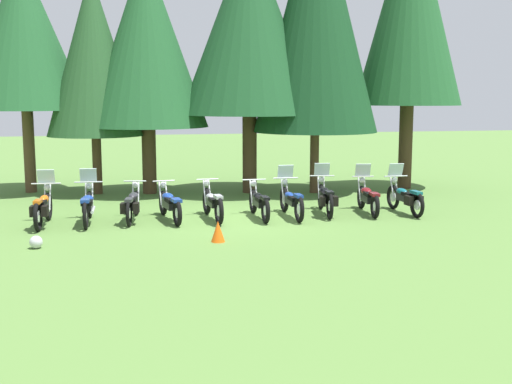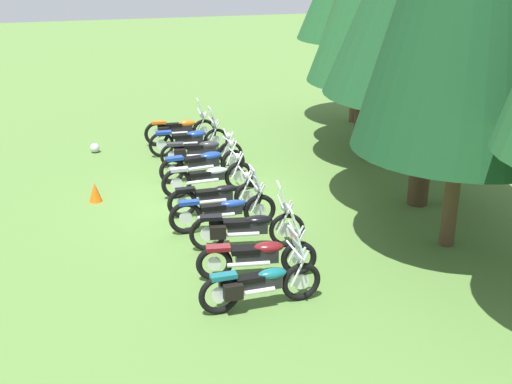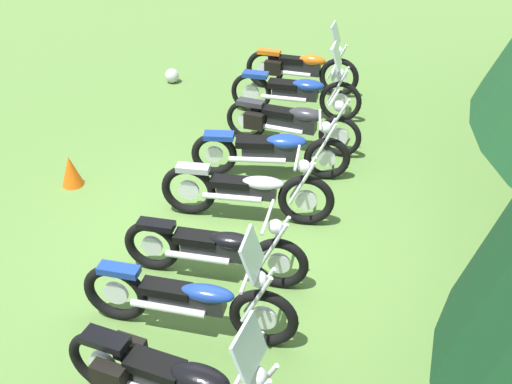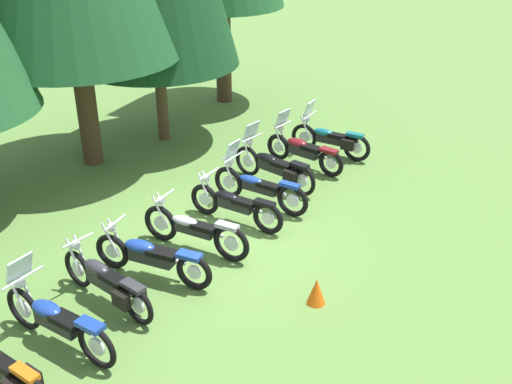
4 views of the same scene
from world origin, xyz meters
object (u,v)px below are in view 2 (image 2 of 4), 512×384
object	(u,v)px
motorcycle_3	(204,162)
motorcycle_4	(209,177)
dropped_helmet	(95,148)
motorcycle_0	(180,129)
motorcycle_2	(200,151)
motorcycle_6	(225,210)
motorcycle_5	(216,196)
traffic_cone	(95,192)
motorcycle_7	(246,227)
motorcycle_8	(259,255)
motorcycle_9	(260,283)
motorcycle_1	(190,139)

from	to	relation	value
motorcycle_3	motorcycle_4	bearing A→B (deg)	-103.37
motorcycle_3	dropped_helmet	xyz separation A→B (m)	(-3.13, -2.62, -0.31)
motorcycle_0	motorcycle_4	distance (m)	4.36
motorcycle_2	motorcycle_3	world-z (taller)	motorcycle_2
motorcycle_6	motorcycle_0	bearing A→B (deg)	89.57
motorcycle_5	motorcycle_3	bearing A→B (deg)	85.19
motorcycle_2	motorcycle_4	size ratio (longest dim) A/B	0.97
motorcycle_6	traffic_cone	distance (m)	3.58
motorcycle_7	motorcycle_4	bearing A→B (deg)	100.90
motorcycle_0	motorcycle_8	world-z (taller)	motorcycle_0
motorcycle_5	motorcycle_8	bearing A→B (deg)	-88.69
motorcycle_8	motorcycle_9	distance (m)	1.05
motorcycle_3	traffic_cone	xyz separation A→B (m)	(0.84, -2.83, -0.21)
motorcycle_3	motorcycle_1	bearing A→B (deg)	80.73
motorcycle_3	motorcycle_9	size ratio (longest dim) A/B	1.09
motorcycle_5	motorcycle_6	xyz separation A→B (m)	(0.90, -0.03, 0.03)
motorcycle_6	dropped_helmet	size ratio (longest dim) A/B	8.30
motorcycle_5	motorcycle_8	xyz separation A→B (m)	(3.18, 0.06, 0.03)
motorcycle_2	motorcycle_6	distance (m)	4.29
motorcycle_7	traffic_cone	bearing A→B (deg)	138.22
motorcycle_2	motorcycle_0	bearing A→B (deg)	102.64
motorcycle_1	motorcycle_0	bearing A→B (deg)	97.12
motorcycle_8	dropped_helmet	size ratio (longest dim) A/B	7.91
motorcycle_4	motorcycle_1	bearing A→B (deg)	83.95
motorcycle_1	motorcycle_8	xyz separation A→B (m)	(7.70, -0.20, -0.03)
motorcycle_2	motorcycle_5	bearing A→B (deg)	-86.72
motorcycle_1	dropped_helmet	size ratio (longest dim) A/B	8.25
motorcycle_6	motorcycle_9	world-z (taller)	motorcycle_6
motorcycle_7	traffic_cone	size ratio (longest dim) A/B	4.87
motorcycle_8	motorcycle_2	bearing A→B (deg)	96.11
motorcycle_0	motorcycle_5	world-z (taller)	motorcycle_0
motorcycle_4	motorcycle_6	bearing A→B (deg)	-96.52
motorcycle_1	motorcycle_6	size ratio (longest dim) A/B	0.99
motorcycle_3	motorcycle_7	bearing A→B (deg)	-98.45
motorcycle_0	motorcycle_3	bearing A→B (deg)	-84.70
traffic_cone	dropped_helmet	world-z (taller)	traffic_cone
motorcycle_3	dropped_helmet	size ratio (longest dim) A/B	8.31
motorcycle_3	motorcycle_4	xyz separation A→B (m)	(1.14, -0.11, -0.00)
motorcycle_5	motorcycle_8	size ratio (longest dim) A/B	0.99
motorcycle_0	traffic_cone	xyz separation A→B (m)	(4.07, -2.78, -0.24)
motorcycle_1	motorcycle_6	xyz separation A→B (m)	(5.42, -0.29, -0.03)
traffic_cone	motorcycle_3	bearing A→B (deg)	106.53
motorcycle_3	motorcycle_7	xyz separation A→B (m)	(4.35, -0.05, 0.03)
motorcycle_5	dropped_helmet	size ratio (longest dim) A/B	7.84
traffic_cone	motorcycle_4	bearing A→B (deg)	83.80
motorcycle_0	motorcycle_9	world-z (taller)	motorcycle_0
motorcycle_5	motorcycle_7	world-z (taller)	motorcycle_7
traffic_cone	dropped_helmet	bearing A→B (deg)	176.97
motorcycle_0	motorcycle_4	bearing A→B (deg)	-86.38
motorcycle_0	motorcycle_7	size ratio (longest dim) A/B	0.95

